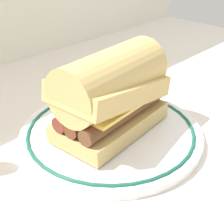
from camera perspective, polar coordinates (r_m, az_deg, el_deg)
ground_plane at (r=0.50m, az=-2.08°, el=-5.32°), size 1.50×1.50×0.00m
plate at (r=0.51m, az=0.00°, el=-3.61°), size 0.29×0.29×0.01m
sausage_sandwich at (r=0.48m, az=0.00°, el=3.46°), size 0.19×0.11×0.13m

